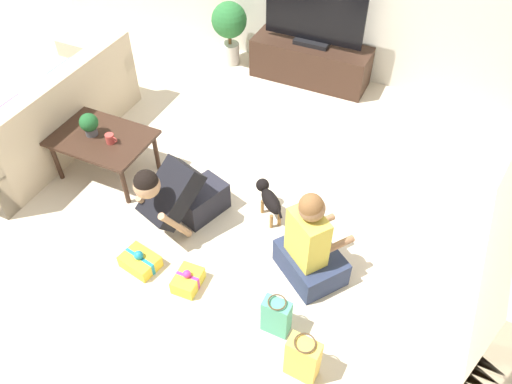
% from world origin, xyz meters
% --- Properties ---
extents(ground_plane, '(16.00, 16.00, 0.00)m').
position_xyz_m(ground_plane, '(0.00, 0.00, 0.00)').
color(ground_plane, beige).
extents(sofa_left, '(0.94, 2.09, 0.84)m').
position_xyz_m(sofa_left, '(-2.37, 0.07, 0.29)').
color(sofa_left, '#C6B293').
rests_on(sofa_left, ground_plane).
extents(coffee_table, '(0.90, 0.63, 0.45)m').
position_xyz_m(coffee_table, '(-1.51, -0.07, 0.40)').
color(coffee_table, '#382319').
rests_on(coffee_table, ground_plane).
extents(tv_console, '(1.39, 0.47, 0.47)m').
position_xyz_m(tv_console, '(-0.34, 2.33, 0.24)').
color(tv_console, '#382319').
rests_on(tv_console, ground_plane).
extents(tv, '(1.16, 0.20, 0.74)m').
position_xyz_m(tv, '(-0.34, 2.33, 0.80)').
color(tv, black).
rests_on(tv, tv_console).
extents(potted_plant_back_left, '(0.43, 0.43, 0.78)m').
position_xyz_m(potted_plant_back_left, '(-1.39, 2.28, 0.51)').
color(potted_plant_back_left, beige).
rests_on(potted_plant_back_left, ground_plane).
extents(person_kneeling, '(0.55, 0.85, 0.82)m').
position_xyz_m(person_kneeling, '(-0.51, -0.35, 0.37)').
color(person_kneeling, '#23232D').
rests_on(person_kneeling, ground_plane).
extents(person_sitting, '(0.66, 0.63, 0.90)m').
position_xyz_m(person_sitting, '(0.66, -0.38, 0.33)').
color(person_sitting, '#283351').
rests_on(person_sitting, ground_plane).
extents(dog, '(0.37, 0.33, 0.31)m').
position_xyz_m(dog, '(0.12, 0.07, 0.22)').
color(dog, black).
rests_on(dog, ground_plane).
extents(gift_box_a, '(0.33, 0.27, 0.18)m').
position_xyz_m(gift_box_a, '(-0.60, -0.89, 0.06)').
color(gift_box_a, yellow).
rests_on(gift_box_a, ground_plane).
extents(gift_box_b, '(0.20, 0.26, 0.18)m').
position_xyz_m(gift_box_b, '(-0.15, -0.89, 0.06)').
color(gift_box_b, yellow).
rests_on(gift_box_b, ground_plane).
extents(gift_bag_a, '(0.23, 0.15, 0.41)m').
position_xyz_m(gift_bag_a, '(0.93, -1.18, 0.20)').
color(gift_bag_a, '#E5B74C').
rests_on(gift_bag_a, ground_plane).
extents(gift_bag_b, '(0.20, 0.13, 0.36)m').
position_xyz_m(gift_bag_b, '(0.63, -0.95, 0.17)').
color(gift_bag_b, '#4CA384').
rests_on(gift_bag_b, ground_plane).
extents(mug, '(0.12, 0.08, 0.09)m').
position_xyz_m(mug, '(-1.37, -0.10, 0.50)').
color(mug, '#B23D38').
rests_on(mug, coffee_table).
extents(tabletop_plant, '(0.17, 0.17, 0.22)m').
position_xyz_m(tabletop_plant, '(-1.60, -0.08, 0.57)').
color(tabletop_plant, '#4C4C51').
rests_on(tabletop_plant, coffee_table).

